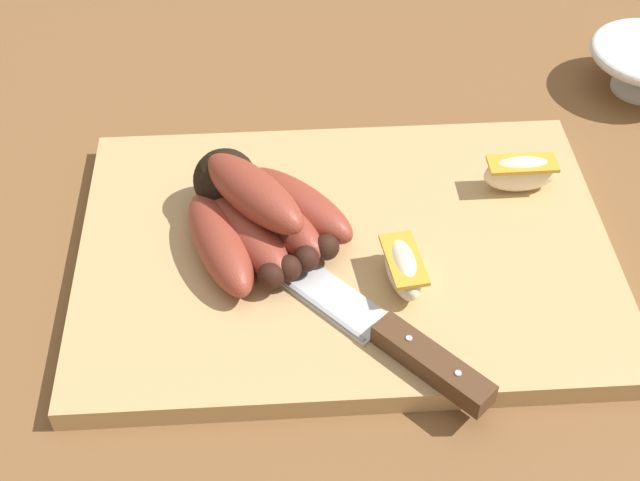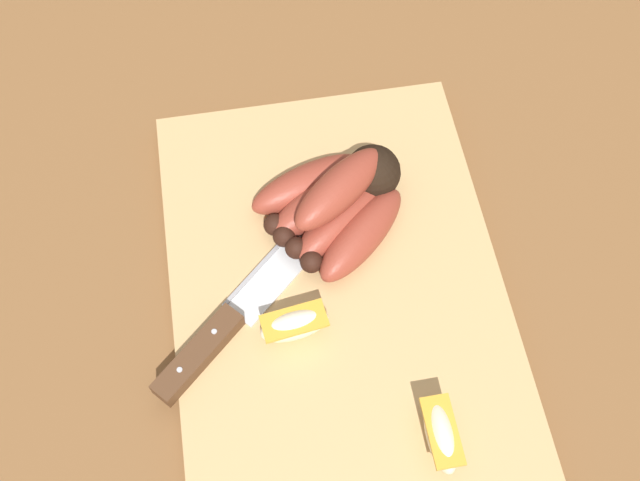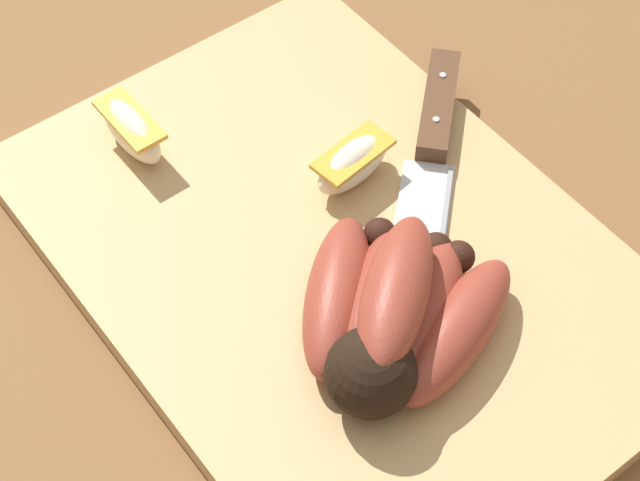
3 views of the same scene
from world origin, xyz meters
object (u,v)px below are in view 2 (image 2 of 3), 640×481
banana_bunch (339,201)px  chefs_knife (234,315)px  apple_wedge_middle (294,325)px  apple_wedge_near (441,434)px

banana_bunch → chefs_knife: bearing=129.3°
banana_bunch → chefs_knife: 0.15m
banana_bunch → apple_wedge_middle: size_ratio=2.46×
apple_wedge_near → apple_wedge_middle: 0.16m
apple_wedge_middle → chefs_knife: bearing=66.6°
chefs_knife → apple_wedge_middle: (-0.02, -0.05, 0.01)m
chefs_knife → apple_wedge_middle: bearing=-113.4°
chefs_knife → apple_wedge_near: apple_wedge_near is taller
chefs_knife → apple_wedge_middle: 0.06m
chefs_knife → apple_wedge_middle: apple_wedge_middle is taller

